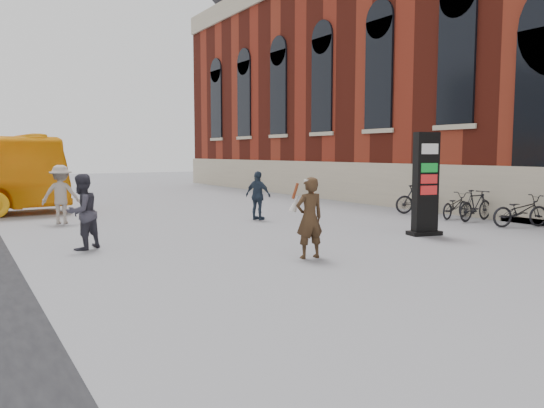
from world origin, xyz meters
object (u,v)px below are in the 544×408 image
pedestrian_b (61,194)px  pedestrian_c (258,196)px  bike_4 (521,211)px  bike_7 (418,199)px  woman (309,217)px  bike_6 (455,206)px  bike_5 (476,205)px  pedestrian_a (82,212)px  info_pylon (426,184)px

pedestrian_b → pedestrian_c: pedestrian_b is taller
bike_4 → bike_7: bike_7 is taller
woman → bike_6: (8.20, 3.05, -0.44)m
pedestrian_b → pedestrian_c: (5.78, -2.37, -0.11)m
pedestrian_c → bike_7: size_ratio=0.93×
bike_4 → bike_5: (0.00, 1.60, 0.03)m
pedestrian_a → bike_7: bearing=151.3°
info_pylon → bike_6: 4.33m
woman → pedestrian_b: bearing=-61.8°
info_pylon → bike_4: bearing=7.6°
info_pylon → pedestrian_b: 11.04m
pedestrian_a → bike_7: 12.17m
pedestrian_a → bike_6: pedestrian_a is taller
bike_6 → bike_7: bike_7 is taller
pedestrian_c → bike_6: pedestrian_c is taller
bike_5 → woman: bearing=99.9°
info_pylon → bike_6: size_ratio=1.65×
woman → pedestrian_c: size_ratio=1.06×
info_pylon → bike_4: size_ratio=1.50×
woman → bike_7: 9.48m
bike_4 → bike_6: 2.43m
woman → pedestrian_a: 5.26m
pedestrian_a → pedestrian_c: pedestrian_a is taller
bike_6 → bike_7: bearing=-13.2°
pedestrian_c → bike_4: 8.14m
woman → pedestrian_a: size_ratio=0.98×
woman → bike_6: woman is taller
woman → bike_5: bearing=-159.1°
pedestrian_c → bike_4: pedestrian_c is taller
bike_4 → pedestrian_c: bearing=66.2°
pedestrian_a → bike_5: pedestrian_a is taller
info_pylon → pedestrian_a: bearing=176.4°
pedestrian_b → woman: bearing=134.2°
pedestrian_a → bike_7: size_ratio=1.00×
woman → bike_4: 8.23m
bike_5 → bike_7: bearing=-5.3°
bike_6 → pedestrian_c: bearing=49.2°
info_pylon → pedestrian_b: (-8.05, 7.55, -0.46)m
bike_6 → pedestrian_a: bearing=74.6°
info_pylon → pedestrian_c: 5.68m
pedestrian_c → bike_7: pedestrian_c is taller
pedestrian_c → bike_6: size_ratio=0.97×
pedestrian_b → bike_4: (11.74, -7.91, -0.44)m
woman → bike_7: bearing=-144.3°
bike_6 → pedestrian_b: bearing=51.8°
bike_4 → bike_5: size_ratio=1.07×
bike_5 → info_pylon: bearing=103.3°
info_pylon → bike_4: 3.81m
bike_5 → pedestrian_c: bearing=51.2°
info_pylon → bike_6: bearing=42.4°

